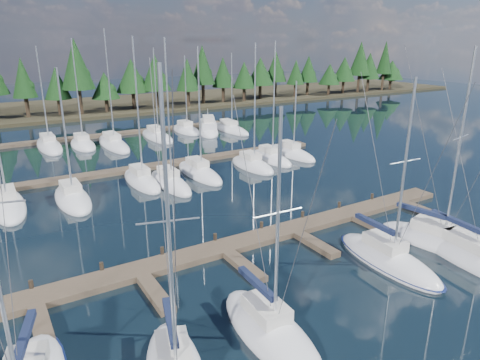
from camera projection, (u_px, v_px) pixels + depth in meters
ground at (159, 199)px, 39.63m from camera, size 260.00×260.00×0.00m
far_shore at (53, 110)px, 88.24m from camera, size 220.00×30.00×0.60m
main_dock at (227, 252)px, 29.30m from camera, size 44.00×6.13×0.90m
back_docks at (104, 152)px, 55.46m from camera, size 50.00×21.80×0.40m
front_sailboat_3 at (270, 330)px, 21.24m from camera, size 3.18×8.01×12.25m
front_sailboat_4 at (388, 259)px, 28.15m from camera, size 3.45×8.88×12.85m
front_sailboat_5 at (437, 241)px, 30.61m from camera, size 4.45×8.99×14.49m
front_sailboat_6 at (473, 258)px, 28.29m from camera, size 4.08×10.11×13.02m
back_sailboat_rows at (118, 159)px, 51.93m from camera, size 47.45×33.67×16.24m
motor_yacht_right at (209, 130)px, 67.71m from camera, size 6.29×9.45×4.50m
tree_line at (48, 78)px, 77.41m from camera, size 185.97×11.49×13.94m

